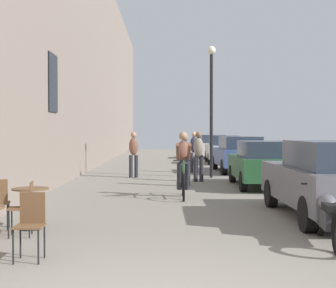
{
  "coord_description": "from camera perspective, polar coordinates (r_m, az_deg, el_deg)",
  "views": [
    {
      "loc": [
        0.06,
        -4.81,
        1.7
      ],
      "look_at": [
        0.22,
        13.93,
        1.25
      ],
      "focal_mm": 53.28,
      "sensor_mm": 36.0,
      "label": 1
    }
  ],
  "objects": [
    {
      "name": "parked_car_fifth",
      "position": [
        32.53,
        4.94,
        -0.24
      ],
      "size": [
        1.9,
        4.31,
        1.52
      ],
      "color": "beige",
      "rests_on": "ground_plane"
    },
    {
      "name": "cafe_chair_mid_toward_street",
      "position": [
        8.49,
        -16.03,
        -6.69
      ],
      "size": [
        0.43,
        0.43,
        0.89
      ],
      "color": "black",
      "rests_on": "ground_plane"
    },
    {
      "name": "parked_car_fourth",
      "position": [
        27.3,
        6.32,
        -0.56
      ],
      "size": [
        1.91,
        4.3,
        1.51
      ],
      "color": "#B7B7BC",
      "rests_on": "ground_plane"
    },
    {
      "name": "pedestrian_furthest",
      "position": [
        20.91,
        2.99,
        -0.64
      ],
      "size": [
        0.34,
        0.24,
        1.71
      ],
      "color": "#26262D",
      "rests_on": "ground_plane"
    },
    {
      "name": "street_lamp",
      "position": [
        18.71,
        4.99,
        5.68
      ],
      "size": [
        0.32,
        0.32,
        4.9
      ],
      "color": "black",
      "rests_on": "ground_plane"
    },
    {
      "name": "parked_car_nearest",
      "position": [
        10.25,
        18.03,
        -3.77
      ],
      "size": [
        1.84,
        4.32,
        1.53
      ],
      "color": "#595960",
      "rests_on": "ground_plane"
    },
    {
      "name": "cyclist_on_bicycle",
      "position": [
        12.94,
        1.76,
        -2.58
      ],
      "size": [
        0.52,
        1.76,
        1.74
      ],
      "color": "black",
      "rests_on": "ground_plane"
    },
    {
      "name": "pedestrian_mid",
      "position": [
        17.1,
        3.51,
        -1.08
      ],
      "size": [
        0.36,
        0.27,
        1.72
      ],
      "color": "#26262D",
      "rests_on": "ground_plane"
    },
    {
      "name": "parked_car_third",
      "position": [
        21.28,
        8.05,
        -1.11
      ],
      "size": [
        1.88,
        4.29,
        1.51
      ],
      "color": "#384C84",
      "rests_on": "ground_plane"
    },
    {
      "name": "pedestrian_far",
      "position": [
        18.63,
        -3.96,
        -0.9
      ],
      "size": [
        0.37,
        0.28,
        1.71
      ],
      "color": "#26262D",
      "rests_on": "ground_plane"
    },
    {
      "name": "parked_motorcycle",
      "position": [
        8.0,
        17.9,
        -8.02
      ],
      "size": [
        0.62,
        2.14,
        0.92
      ],
      "color": "black",
      "rests_on": "ground_plane"
    },
    {
      "name": "cafe_table_mid",
      "position": [
        9.08,
        -15.47,
        -6.14
      ],
      "size": [
        0.64,
        0.64,
        0.72
      ],
      "color": "black",
      "rests_on": "ground_plane"
    },
    {
      "name": "parked_car_second",
      "position": [
        15.67,
        10.76,
        -2.16
      ],
      "size": [
        1.77,
        4.05,
        1.43
      ],
      "color": "#23512D",
      "rests_on": "ground_plane"
    },
    {
      "name": "pedestrian_near",
      "position": [
        15.63,
        1.95,
        -1.5
      ],
      "size": [
        0.36,
        0.27,
        1.63
      ],
      "color": "#26262D",
      "rests_on": "ground_plane"
    },
    {
      "name": "cafe_chair_near_toward_street",
      "position": [
        6.94,
        -15.45,
        -8.5
      ],
      "size": [
        0.38,
        0.38,
        0.89
      ],
      "color": "black",
      "rests_on": "ground_plane"
    },
    {
      "name": "building_facade_left",
      "position": [
        19.47,
        -11.11,
        12.09
      ],
      "size": [
        0.54,
        68.0,
        10.66
      ],
      "color": "gray",
      "rests_on": "ground_plane"
    }
  ]
}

